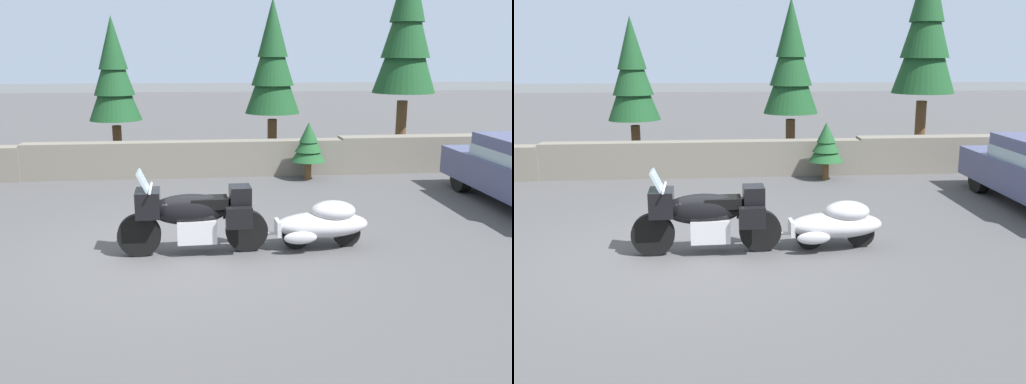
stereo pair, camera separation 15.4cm
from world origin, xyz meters
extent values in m
plane|color=#4C4C4F|center=(0.00, 0.00, 0.00)|extent=(80.00, 80.00, 0.00)
cube|color=slate|center=(0.00, 5.87, 0.45)|extent=(8.00, 0.49, 0.90)
cube|color=slate|center=(8.00, 5.92, 0.47)|extent=(8.00, 0.59, 0.94)
cube|color=#8C9EB7|center=(0.00, 95.87, 8.00)|extent=(240.00, 80.00, 16.00)
cylinder|color=black|center=(-0.60, 0.02, 0.33)|extent=(0.66, 0.16, 0.66)
cylinder|color=black|center=(1.05, 0.08, 0.33)|extent=(0.66, 0.16, 0.66)
cube|color=silver|center=(0.28, 0.06, 0.38)|extent=(0.62, 0.46, 0.36)
ellipsoid|color=black|center=(0.18, 0.05, 0.71)|extent=(1.21, 0.48, 0.48)
cube|color=black|center=(-0.45, 0.03, 0.83)|extent=(0.38, 0.53, 0.40)
cube|color=#9EB7C6|center=(-0.50, 0.03, 1.16)|extent=(0.20, 0.45, 0.34)
cube|color=black|center=(0.48, 0.06, 0.81)|extent=(0.57, 0.38, 0.16)
cube|color=black|center=(0.95, 0.08, 0.91)|extent=(0.33, 0.41, 0.28)
cube|color=black|center=(0.91, -0.22, 0.63)|extent=(0.41, 0.17, 0.32)
cube|color=black|center=(0.89, 0.38, 0.63)|extent=(0.41, 0.17, 0.32)
cylinder|color=silver|center=(-0.40, 0.03, 1.06)|extent=(0.06, 0.70, 0.04)
cylinder|color=silver|center=(-0.55, 0.03, 0.58)|extent=(0.26, 0.08, 0.54)
cylinder|color=black|center=(1.84, 0.11, 0.22)|extent=(0.44, 0.12, 0.44)
cylinder|color=black|center=(2.66, 0.14, 0.22)|extent=(0.44, 0.12, 0.44)
ellipsoid|color=#B2B2B7|center=(2.25, 0.12, 0.38)|extent=(1.52, 0.73, 0.40)
ellipsoid|color=#B2B2B7|center=(2.43, 0.13, 0.60)|extent=(0.74, 0.58, 0.32)
cube|color=silver|center=(1.54, 0.10, 0.36)|extent=(0.07, 0.32, 0.24)
ellipsoid|color=#B2B2B7|center=(1.85, -0.21, 0.28)|extent=(0.52, 0.16, 0.20)
ellipsoid|color=#B2B2B7|center=(1.83, 0.43, 0.28)|extent=(0.52, 0.16, 0.20)
cylinder|color=silver|center=(1.15, 0.09, 0.27)|extent=(0.70, 0.07, 0.05)
cylinder|color=black|center=(6.20, 3.56, 0.34)|extent=(0.22, 0.68, 0.68)
cylinder|color=brown|center=(6.27, 7.73, 0.86)|extent=(0.30, 0.30, 1.71)
cone|color=#194723|center=(6.27, 7.73, 3.29)|extent=(1.78, 1.78, 2.71)
cone|color=#194723|center=(6.27, 7.73, 4.11)|extent=(1.38, 1.38, 2.37)
cylinder|color=brown|center=(2.37, 7.07, 0.65)|extent=(0.26, 0.26, 1.30)
cone|color=#194723|center=(2.37, 7.07, 2.49)|extent=(1.49, 1.49, 2.05)
cone|color=#194723|center=(2.37, 7.07, 3.10)|extent=(1.15, 1.15, 1.79)
cone|color=#194723|center=(2.37, 7.07, 3.72)|extent=(0.82, 0.82, 1.53)
cylinder|color=brown|center=(-1.84, 7.17, 0.58)|extent=(0.24, 0.24, 1.16)
cone|color=#194723|center=(-1.84, 7.17, 2.22)|extent=(1.39, 1.39, 1.83)
cone|color=#194723|center=(-1.84, 7.17, 2.77)|extent=(1.07, 1.07, 1.60)
cone|color=#194723|center=(-1.84, 7.17, 3.32)|extent=(0.76, 0.76, 1.37)
cylinder|color=brown|center=(3.02, 5.19, 0.21)|extent=(0.16, 0.16, 0.41)
cone|color=#1E5128|center=(3.02, 5.19, 0.79)|extent=(0.85, 0.85, 0.65)
cone|color=#1E5128|center=(3.02, 5.19, 0.98)|extent=(0.66, 0.66, 0.57)
cone|color=#1E5128|center=(3.02, 5.19, 1.18)|extent=(0.47, 0.47, 0.49)
camera|label=1|loc=(0.33, -8.34, 3.00)|focal=39.73mm
camera|label=2|loc=(0.48, -8.36, 3.00)|focal=39.73mm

